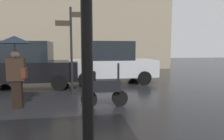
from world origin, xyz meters
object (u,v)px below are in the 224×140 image
Objects in this scene: parked_car_right at (27,65)px; street_signpost at (71,43)px; pedestrian_with_umbrella at (15,54)px; parked_car_left at (111,62)px; parked_scooter at (103,88)px.

parked_car_right is 2.76m from street_signpost.
pedestrian_with_umbrella reaches higher than parked_car_left.
parked_car_left reaches higher than parked_scooter.
parked_scooter is 4.13m from parked_car_left.
parked_scooter is at bearing -98.30° from pedestrian_with_umbrella.
parked_car_right is at bearing 7.30° from pedestrian_with_umbrella.
street_signpost is at bearing 153.56° from parked_car_right.
pedestrian_with_umbrella reaches higher than parked_car_right.
pedestrian_with_umbrella is 0.65× the size of street_signpost.
pedestrian_with_umbrella reaches higher than parked_scooter.
street_signpost is at bearing -110.17° from parked_car_left.
pedestrian_with_umbrella is 2.53m from parked_scooter.
street_signpost is (1.42, 1.39, 0.36)m from pedestrian_with_umbrella.
parked_scooter is 4.44m from parked_car_right.
parked_car_right is at bearing 133.49° from parked_scooter.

